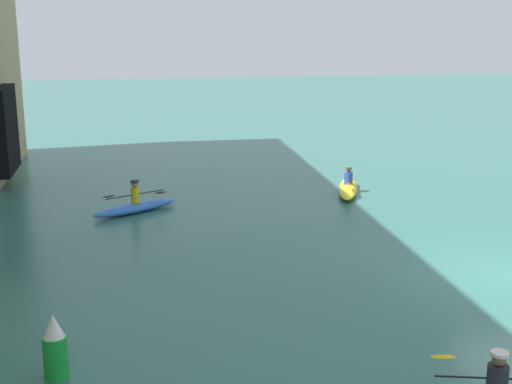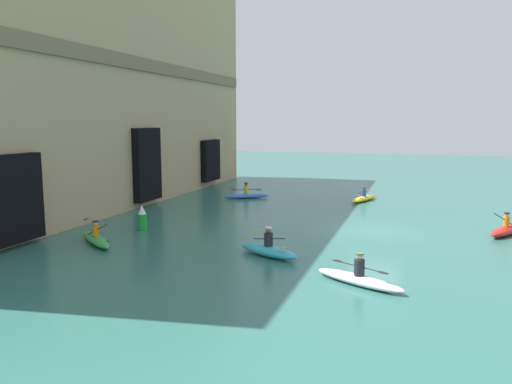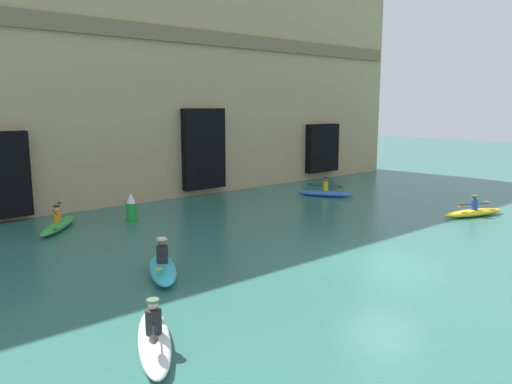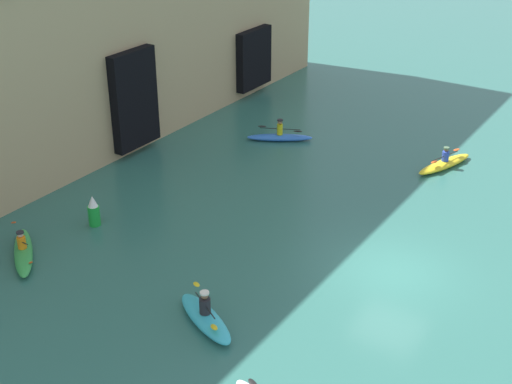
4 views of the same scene
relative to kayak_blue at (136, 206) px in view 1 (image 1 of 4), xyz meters
name	(u,v)px [view 1 (image 1 of 4)]	position (x,y,z in m)	size (l,w,h in m)	color
kayak_blue	(136,206)	(0.00, 0.00, 0.00)	(2.29, 3.14, 1.13)	blue
kayak_yellow	(348,187)	(1.44, -8.07, -0.01)	(3.55, 1.76, 1.01)	yellow
marker_buoy	(55,348)	(-11.38, 1.59, 0.38)	(0.47, 0.47, 1.28)	green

